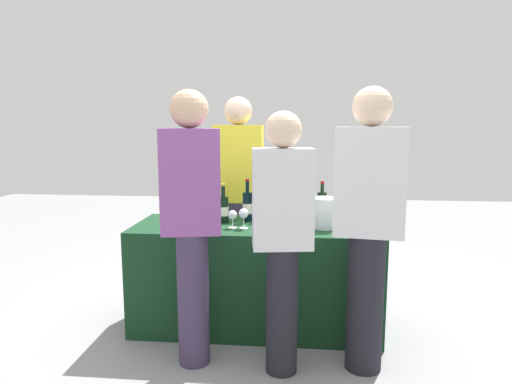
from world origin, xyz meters
TOP-DOWN VIEW (x-y plane):
  - ground_plane at (0.00, 0.00)m, footprint 12.00×12.00m
  - tasting_table at (0.00, 0.00)m, footprint 1.82×0.69m
  - wine_bottle_0 at (-0.53, 0.16)m, footprint 0.08×0.08m
  - wine_bottle_1 at (-0.38, 0.11)m, footprint 0.07×0.07m
  - wine_bottle_2 at (-0.26, 0.06)m, footprint 0.08×0.08m
  - wine_bottle_3 at (-0.08, 0.13)m, footprint 0.07×0.07m
  - wine_bottle_4 at (0.03, 0.18)m, footprint 0.07×0.07m
  - wine_bottle_5 at (0.13, 0.09)m, footprint 0.08×0.08m
  - wine_bottle_6 at (0.31, 0.07)m, footprint 0.08×0.08m
  - wine_bottle_7 at (0.49, 0.17)m, footprint 0.07×0.07m
  - wine_glass_0 at (-0.44, -0.09)m, footprint 0.06×0.06m
  - wine_glass_1 at (-0.31, -0.18)m, footprint 0.07×0.07m
  - wine_glass_2 at (-0.16, -0.11)m, footprint 0.07×0.07m
  - wine_glass_3 at (-0.08, -0.12)m, footprint 0.07×0.07m
  - wine_glass_4 at (0.35, -0.13)m, footprint 0.07×0.07m
  - wine_glass_5 at (0.64, -0.11)m, footprint 0.06×0.06m
  - ice_bucket at (0.51, -0.03)m, footprint 0.20×0.20m
  - server_pouring at (-0.20, 0.55)m, footprint 0.41×0.24m
  - guest_0 at (-0.35, -0.58)m, footprint 0.39×0.26m
  - guest_1 at (0.22, -0.63)m, footprint 0.38×0.24m
  - guest_2 at (0.74, -0.55)m, footprint 0.44×0.28m

SIDE VIEW (x-z plane):
  - ground_plane at x=0.00m, z-range 0.00..0.00m
  - tasting_table at x=0.00m, z-range 0.00..0.79m
  - wine_glass_4 at x=0.35m, z-range 0.81..0.94m
  - wine_glass_1 at x=-0.31m, z-range 0.81..0.95m
  - wine_glass_2 at x=-0.16m, z-range 0.82..0.95m
  - wine_glass_5 at x=0.64m, z-range 0.82..0.96m
  - guest_1 at x=0.22m, z-range 0.08..1.69m
  - wine_glass_0 at x=-0.44m, z-range 0.82..0.96m
  - wine_bottle_2 at x=-0.26m, z-range 0.74..1.04m
  - wine_glass_3 at x=-0.08m, z-range 0.82..0.97m
  - ice_bucket at x=0.51m, z-range 0.79..1.01m
  - wine_bottle_0 at x=-0.53m, z-range 0.75..1.06m
  - wine_bottle_1 at x=-0.38m, z-range 0.75..1.06m
  - wine_bottle_6 at x=0.31m, z-range 0.74..1.06m
  - wine_bottle_4 at x=0.03m, z-range 0.74..1.06m
  - wine_bottle_7 at x=0.49m, z-range 0.75..1.06m
  - wine_bottle_3 at x=-0.08m, z-range 0.74..1.07m
  - wine_bottle_5 at x=0.13m, z-range 0.75..1.07m
  - guest_2 at x=0.74m, z-range 0.08..1.83m
  - server_pouring at x=-0.20m, z-range 0.08..1.84m
  - guest_0 at x=-0.35m, z-range 0.10..1.84m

